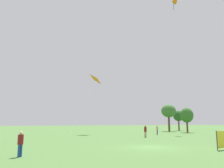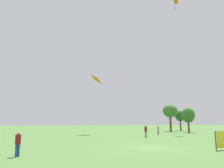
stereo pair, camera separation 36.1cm
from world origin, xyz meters
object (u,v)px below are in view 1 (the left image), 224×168
(person_standing_2, at_px, (20,142))
(kite_flying_1, at_px, (173,2))
(park_tree_2, at_px, (178,116))
(person_standing_1, at_px, (157,129))
(kite_flying_2, at_px, (96,79))
(park_tree_0, at_px, (169,111))
(park_tree_1, at_px, (187,115))
(person_standing_0, at_px, (145,130))

(person_standing_2, bearing_deg, kite_flying_1, -175.22)
(park_tree_2, bearing_deg, person_standing_1, -138.13)
(person_standing_2, relative_size, kite_flying_1, 0.05)
(person_standing_2, relative_size, kite_flying_2, 0.14)
(kite_flying_2, height_order, park_tree_2, kite_flying_2)
(person_standing_1, distance_m, person_standing_2, 29.33)
(park_tree_0, distance_m, park_tree_1, 7.05)
(person_standing_2, bearing_deg, person_standing_0, -174.40)
(kite_flying_1, bearing_deg, person_standing_2, -142.59)
(person_standing_0, bearing_deg, person_standing_1, -129.42)
(person_standing_0, height_order, park_tree_0, park_tree_0)
(kite_flying_1, distance_m, park_tree_2, 28.24)
(person_standing_0, height_order, person_standing_1, person_standing_0)
(person_standing_0, height_order, park_tree_1, park_tree_1)
(person_standing_1, relative_size, park_tree_1, 0.31)
(person_standing_0, bearing_deg, kite_flying_2, -68.51)
(person_standing_1, xyz_separation_m, kite_flying_1, (8.90, 5.22, 28.22))
(person_standing_0, relative_size, person_standing_2, 1.07)
(park_tree_2, bearing_deg, kite_flying_2, -162.25)
(person_standing_2, distance_m, park_tree_1, 40.37)
(person_standing_2, xyz_separation_m, kite_flying_1, (31.41, 24.02, 28.24))
(person_standing_1, height_order, park_tree_0, park_tree_0)
(person_standing_0, xyz_separation_m, park_tree_0, (16.66, 16.95, 3.75))
(person_standing_1, xyz_separation_m, kite_flying_2, (-9.00, 6.66, 9.25))
(park_tree_1, xyz_separation_m, park_tree_2, (6.20, 10.36, 0.18))
(person_standing_1, distance_m, park_tree_1, 11.59)
(person_standing_1, height_order, kite_flying_1, kite_flying_1)
(park_tree_1, height_order, park_tree_2, park_tree_2)
(person_standing_0, xyz_separation_m, kite_flying_2, (-3.32, 12.21, 9.21))
(park_tree_0, bearing_deg, kite_flying_1, -108.51)
(park_tree_1, distance_m, park_tree_2, 12.08)
(park_tree_0, bearing_deg, park_tree_2, 31.62)
(person_standing_1, xyz_separation_m, park_tree_1, (10.37, 4.48, 2.62))
(person_standing_0, height_order, person_standing_2, person_standing_0)
(kite_flying_1, bearing_deg, park_tree_0, 71.49)
(kite_flying_2, height_order, park_tree_0, kite_flying_2)
(kite_flying_1, bearing_deg, park_tree_2, 51.48)
(kite_flying_1, bearing_deg, kite_flying_2, 175.40)
(park_tree_1, bearing_deg, park_tree_0, 85.00)
(person_standing_1, relative_size, kite_flying_2, 0.14)
(kite_flying_1, height_order, park_tree_1, kite_flying_1)
(person_standing_2, bearing_deg, person_standing_1, -172.76)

